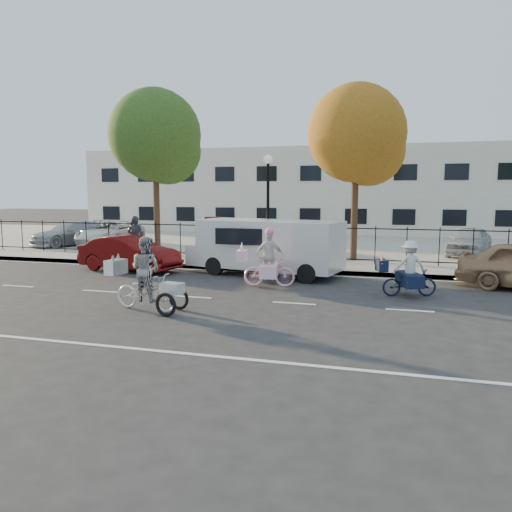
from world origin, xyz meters
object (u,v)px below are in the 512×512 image
(lamppost, at_px, (268,189))
(white_van, at_px, (267,245))
(unicorn_bike, at_px, (268,265))
(pedestrian, at_px, (136,238))
(red_sedan, at_px, (129,254))
(bull_bike, at_px, (409,274))
(zebra_trike, at_px, (146,282))
(lot_car_b, at_px, (110,233))
(lot_car_a, at_px, (71,233))
(lot_car_d, at_px, (469,241))
(lot_car_c, at_px, (278,239))

(lamppost, xyz_separation_m, white_van, (0.62, -2.57, -2.01))
(unicorn_bike, relative_size, pedestrian, 1.02)
(white_van, relative_size, red_sedan, 1.46)
(lamppost, bearing_deg, bull_bike, -42.10)
(bull_bike, bearing_deg, lamppost, 31.40)
(white_van, bearing_deg, unicorn_bike, -62.22)
(zebra_trike, bearing_deg, red_sedan, 42.47)
(zebra_trike, bearing_deg, white_van, -6.05)
(lot_car_b, bearing_deg, lamppost, -25.21)
(bull_bike, bearing_deg, zebra_trike, 102.67)
(zebra_trike, height_order, lot_car_b, zebra_trike)
(lamppost, bearing_deg, unicorn_bike, -75.35)
(unicorn_bike, height_order, lot_car_a, unicorn_bike)
(lot_car_a, bearing_deg, bull_bike, -3.57)
(bull_bike, bearing_deg, white_van, 47.41)
(white_van, bearing_deg, lot_car_a, 166.92)
(white_van, distance_m, lot_car_b, 12.09)
(lot_car_d, bearing_deg, lot_car_c, -156.79)
(unicorn_bike, relative_size, bull_bike, 1.05)
(red_sedan, distance_m, lot_car_b, 8.40)
(red_sedan, bearing_deg, unicorn_bike, -95.17)
(lot_car_a, bearing_deg, lot_car_b, 38.06)
(pedestrian, xyz_separation_m, lot_car_c, (4.95, 4.71, -0.34))
(white_van, relative_size, pedestrian, 3.17)
(lot_car_c, bearing_deg, pedestrian, -152.67)
(red_sedan, xyz_separation_m, lot_car_b, (-5.02, 6.73, 0.14))
(unicorn_bike, height_order, pedestrian, pedestrian)
(lamppost, relative_size, bull_bike, 2.40)
(bull_bike, height_order, lot_car_a, bull_bike)
(pedestrian, bearing_deg, lot_car_c, -146.49)
(zebra_trike, distance_m, lot_car_b, 15.07)
(pedestrian, xyz_separation_m, lot_car_b, (-4.39, 5.11, -0.28))
(lot_car_a, bearing_deg, red_sedan, -19.44)
(white_van, relative_size, lot_car_b, 1.26)
(lamppost, distance_m, lot_car_a, 12.35)
(lot_car_a, xyz_separation_m, lot_car_d, (19.98, 1.12, 0.01))
(unicorn_bike, xyz_separation_m, pedestrian, (-6.52, 3.25, 0.39))
(lot_car_a, height_order, lot_car_b, lot_car_b)
(lamppost, distance_m, lot_car_d, 9.58)
(red_sedan, bearing_deg, lamppost, -46.97)
(bull_bike, relative_size, lot_car_a, 0.41)
(zebra_trike, height_order, bull_bike, zebra_trike)
(lamppost, bearing_deg, red_sedan, -147.32)
(bull_bike, height_order, lot_car_d, bull_bike)
(lamppost, bearing_deg, lot_car_c, 96.11)
(lot_car_a, bearing_deg, white_van, -3.21)
(unicorn_bike, relative_size, lot_car_a, 0.43)
(lamppost, bearing_deg, pedestrian, -165.39)
(lot_car_d, bearing_deg, white_van, -121.19)
(zebra_trike, bearing_deg, lot_car_c, 5.90)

